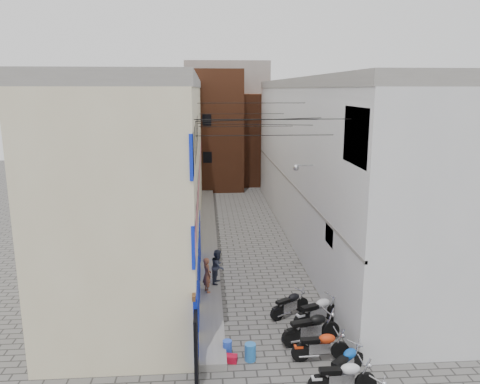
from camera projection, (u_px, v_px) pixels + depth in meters
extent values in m
plane|color=#5D5A57|center=(279.00, 369.00, 14.39)|extent=(90.00, 90.00, 0.00)
cube|color=gray|center=(209.00, 237.00, 26.87)|extent=(0.90, 26.00, 0.25)
cube|color=beige|center=(154.00, 166.00, 25.76)|extent=(5.00, 26.00, 8.50)
cube|color=#D1767C|center=(199.00, 170.00, 26.00)|extent=(0.10, 26.00, 0.80)
cube|color=#0C23BC|center=(198.00, 271.00, 18.69)|extent=(0.12, 10.20, 2.40)
cube|color=#0C23BC|center=(195.00, 173.00, 17.83)|extent=(0.10, 10.20, 4.00)
cube|color=gray|center=(151.00, 83.00, 24.79)|extent=(5.10, 26.00, 0.50)
cube|color=black|center=(196.00, 347.00, 13.58)|extent=(0.10, 1.20, 2.20)
cube|color=silver|center=(332.00, 164.00, 26.49)|extent=(5.00, 26.00, 8.50)
cube|color=#0C23BC|center=(357.00, 136.00, 14.52)|extent=(0.10, 2.40, 1.80)
cube|color=white|center=(331.00, 235.00, 17.82)|extent=(0.08, 1.00, 0.70)
cylinder|color=#B2B2B7|center=(305.00, 165.00, 20.23)|extent=(0.80, 0.06, 0.06)
sphere|color=#B2B2B7|center=(296.00, 168.00, 20.23)|extent=(0.28, 0.28, 0.28)
cube|color=gray|center=(336.00, 83.00, 25.52)|extent=(5.10, 26.00, 0.50)
cube|color=gray|center=(289.00, 180.00, 26.49)|extent=(0.10, 26.00, 0.12)
cube|color=brown|center=(207.00, 129.00, 40.42)|extent=(6.00, 6.00, 10.00)
cube|color=brown|center=(261.00, 138.00, 42.95)|extent=(5.00, 6.00, 8.00)
cube|color=gray|center=(227.00, 119.00, 46.30)|extent=(8.00, 5.00, 11.00)
cube|color=black|center=(232.00, 178.00, 38.66)|extent=(2.00, 0.30, 2.40)
cylinder|color=black|center=(274.00, 119.00, 14.71)|extent=(5.20, 0.02, 0.02)
cylinder|color=black|center=(265.00, 135.00, 16.81)|extent=(5.20, 0.02, 0.02)
cylinder|color=black|center=(258.00, 120.00, 19.16)|extent=(5.20, 0.02, 0.02)
cylinder|color=black|center=(252.00, 103.00, 21.46)|extent=(5.20, 0.02, 0.02)
cylinder|color=black|center=(246.00, 126.00, 24.67)|extent=(5.20, 0.02, 0.02)
cylinder|color=black|center=(242.00, 114.00, 27.48)|extent=(5.20, 0.02, 0.02)
cylinder|color=black|center=(262.00, 120.00, 17.68)|extent=(5.65, 2.07, 0.02)
cylinder|color=black|center=(254.00, 124.00, 20.69)|extent=(5.80, 1.58, 0.02)
imported|color=#995437|center=(207.00, 275.00, 19.15)|extent=(0.51, 0.62, 1.47)
imported|color=#313649|center=(218.00, 266.00, 20.03)|extent=(0.74, 0.85, 1.49)
cylinder|color=blue|center=(250.00, 352.00, 14.81)|extent=(0.47, 0.47, 0.56)
cylinder|color=blue|center=(227.00, 347.00, 15.16)|extent=(0.31, 0.31, 0.47)
cube|color=#B00C25|center=(231.00, 359.00, 14.74)|extent=(0.41, 0.34, 0.23)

